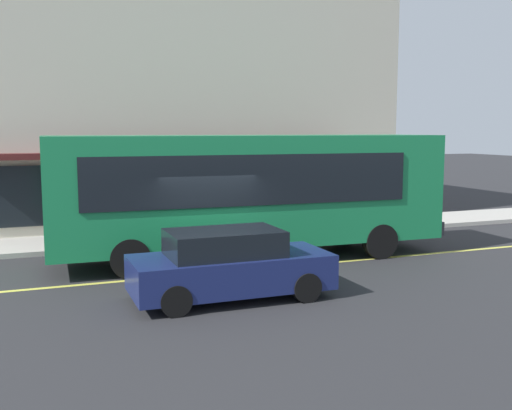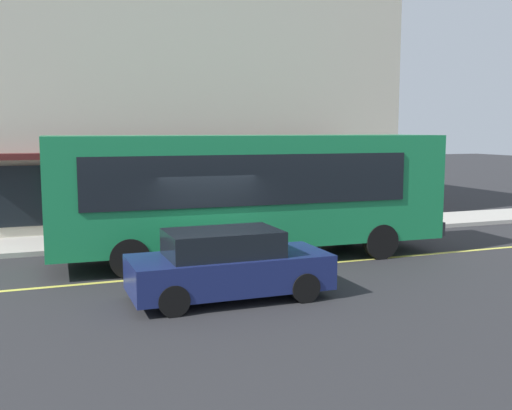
# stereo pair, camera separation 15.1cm
# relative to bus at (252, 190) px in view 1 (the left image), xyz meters

# --- Properties ---
(ground) EXTENTS (120.00, 120.00, 0.00)m
(ground) POSITION_rel_bus_xyz_m (-1.63, -1.24, -1.99)
(ground) COLOR #28282B
(sidewalk) EXTENTS (80.00, 2.69, 0.15)m
(sidewalk) POSITION_rel_bus_xyz_m (-1.63, 3.84, -1.91)
(sidewalk) COLOR #B2ADA3
(sidewalk) RESTS_ON ground
(lane_centre_stripe) EXTENTS (36.00, 0.16, 0.01)m
(lane_centre_stripe) POSITION_rel_bus_xyz_m (-1.63, -1.24, -1.98)
(lane_centre_stripe) COLOR #D8D14C
(lane_centre_stripe) RESTS_ON ground
(storefront_building) EXTENTS (19.04, 12.50, 10.91)m
(storefront_building) POSITION_rel_bus_xyz_m (-1.29, 11.12, 3.46)
(storefront_building) COLOR beige
(storefront_building) RESTS_ON ground
(bus) EXTENTS (11.21, 2.91, 3.50)m
(bus) POSITION_rel_bus_xyz_m (0.00, 0.00, 0.00)
(bus) COLOR #197F47
(bus) RESTS_ON ground
(traffic_light) EXTENTS (0.30, 0.52, 3.20)m
(traffic_light) POSITION_rel_bus_xyz_m (4.75, 3.12, 0.55)
(traffic_light) COLOR #2D2D33
(traffic_light) RESTS_ON sidewalk
(car_navy) EXTENTS (4.31, 1.87, 1.52)m
(car_navy) POSITION_rel_bus_xyz_m (-1.88, -3.61, -1.24)
(car_navy) COLOR navy
(car_navy) RESTS_ON ground
(pedestrian_mid_block) EXTENTS (0.34, 0.34, 1.59)m
(pedestrian_mid_block) POSITION_rel_bus_xyz_m (6.82, 4.56, -0.89)
(pedestrian_mid_block) COLOR black
(pedestrian_mid_block) RESTS_ON sidewalk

